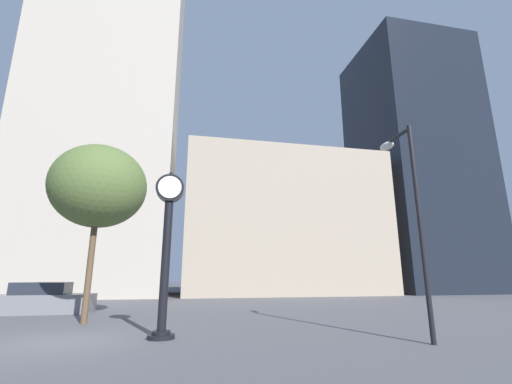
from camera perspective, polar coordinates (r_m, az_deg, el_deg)
The scene contains 8 objects.
ground_plane at distance 11.43m, azimuth -29.94°, elevation -20.88°, with size 200.00×200.00×0.00m, color #515156.
building_tall_tower at distance 39.81m, azimuth -23.04°, elevation 13.32°, with size 13.42×12.00×38.35m.
building_storefront_row at distance 36.59m, azimuth 3.92°, elevation -5.62°, with size 19.84×12.00×13.91m.
building_glass_modern at distance 46.10m, azimuth 24.85°, elevation 4.31°, with size 12.08×12.00×30.16m.
street_clock at distance 10.87m, azimuth -14.60°, elevation -7.31°, with size 0.86×0.78×4.98m.
car_grey at distance 20.10m, azimuth -31.82°, elevation -15.07°, with size 4.31×1.80×1.45m.
street_lamp_right at distance 11.24m, azimuth 24.02°, elevation -0.35°, with size 0.36×1.57×6.19m.
bare_tree at distance 15.53m, azimuth -24.70°, elevation 0.82°, with size 3.79×3.79×7.05m.
Camera 1 is at (3.17, -10.85, 1.74)m, focal length 24.00 mm.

